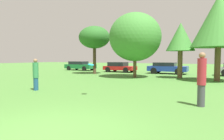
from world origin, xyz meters
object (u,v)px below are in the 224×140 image
person_thrower (36,74)px  tree_2 (181,37)px  parked_car_blue (167,68)px  tree_3 (219,21)px  parked_car_red (119,67)px  frisbee (91,65)px  parked_car_green (80,66)px  tree_1 (135,37)px  person_catcher (202,79)px  tree_0 (94,38)px

person_thrower → tree_2: (5.68, 10.14, 2.57)m
parked_car_blue → tree_3: bearing=-48.3°
parked_car_red → parked_car_blue: bearing=0.5°
frisbee → parked_car_green: (-12.12, 15.23, -0.76)m
parked_car_blue → tree_2: bearing=-65.0°
tree_1 → tree_2: 3.79m
tree_1 → person_catcher: bearing=-56.1°
tree_0 → tree_2: 8.91m
tree_2 → tree_3: bearing=-20.5°
person_catcher → tree_2: bearing=-78.7°
parked_car_green → parked_car_blue: parked_car_green is taller
tree_1 → parked_car_red: (-4.20, 5.59, -2.89)m
person_thrower → parked_car_blue: (3.63, 14.58, -0.19)m
frisbee → tree_3: (4.98, 9.09, 2.99)m
tree_0 → parked_car_green: tree_0 is taller
person_catcher → tree_1: size_ratio=0.34×
tree_0 → tree_3: tree_3 is taller
frisbee → tree_2: bearing=77.8°
tree_0 → person_thrower: bearing=-73.2°
frisbee → tree_1: tree_1 is taller
tree_2 → tree_0: bearing=176.7°
tree_2 → parked_car_red: size_ratio=1.22×
frisbee → tree_1: size_ratio=0.05×
person_catcher → parked_car_green: (-16.59, 15.02, -0.33)m
person_catcher → tree_3: tree_3 is taller
parked_car_green → tree_0: bearing=-40.0°
person_catcher → tree_0: tree_0 is taller
tree_0 → tree_3: (11.67, -1.56, 0.51)m
tree_3 → parked_car_green: (-17.10, 6.15, -3.74)m
person_catcher → parked_car_green: 22.38m
tree_2 → tree_3: tree_3 is taller
person_catcher → frisbee: size_ratio=7.06×
person_thrower → tree_1: tree_1 is taller
tree_0 → tree_1: (5.28, -1.69, -0.36)m
frisbee → parked_car_red: 15.60m
tree_0 → parked_car_red: size_ratio=1.34×
parked_car_red → person_thrower: bearing=-81.5°
tree_3 → parked_car_red: size_ratio=1.66×
person_thrower → parked_car_blue: 15.02m
person_thrower → tree_3: 12.92m
tree_1 → parked_car_blue: (1.56, 5.61, -2.86)m
tree_1 → parked_car_green: 12.74m
tree_0 → parked_car_green: (-5.43, 4.59, -3.23)m
tree_0 → parked_car_green: 7.81m
frisbee → person_catcher: bearing=2.7°
tree_0 → tree_2: tree_0 is taller
tree_3 → parked_car_green: bearing=160.2°
person_catcher → parked_car_blue: bearing=-74.9°
tree_2 → tree_3: 3.13m
tree_2 → frisbee: bearing=-102.2°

